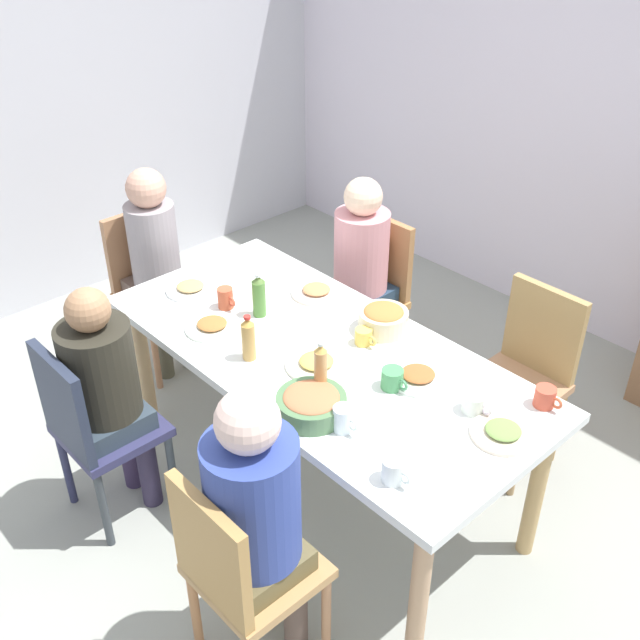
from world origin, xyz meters
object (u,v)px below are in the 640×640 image
object	(u,v)px
cup_2	(364,337)
cup_4	(394,470)
chair_1	(526,368)
bottle_2	(321,372)
plate_1	(316,363)
cup_5	(393,379)
person_0	(359,263)
plate_2	(191,288)
chair_0	(370,288)
person_3	(105,384)
dining_table	(320,365)
bottle_1	(259,296)
cup_1	(545,397)
plate_3	(418,376)
plate_0	(503,432)
plate_4	(316,291)
chair_3	(92,425)
cup_0	(226,298)
person_2	(256,510)
bottle_0	(248,339)
bowl_0	(311,404)
cup_6	(344,419)
person_4	(156,255)
plate_5	(212,326)
chair_2	(238,570)
cup_3	(475,403)
bowl_1	(383,319)
chair_4	(151,281)

from	to	relation	value
cup_2	cup_4	distance (m)	0.82
chair_1	bottle_2	size ratio (longest dim) A/B	3.50
plate_1	cup_5	world-z (taller)	cup_5
cup_2	person_0	bearing A→B (deg)	135.82
cup_2	plate_2	bearing A→B (deg)	-161.69
chair_0	person_3	world-z (taller)	person_3
dining_table	bottle_1	bearing A→B (deg)	-178.11
cup_1	plate_3	bearing A→B (deg)	-152.62
plate_0	dining_table	bearing A→B (deg)	-172.10
person_3	chair_1	bearing A→B (deg)	57.70
cup_4	plate_4	bearing A→B (deg)	149.34
plate_0	cup_2	xyz separation A→B (m)	(-0.76, 0.05, 0.02)
chair_3	cup_0	distance (m)	0.81
person_2	bottle_0	bearing A→B (deg)	143.12
person_2	bowl_0	distance (m)	0.50
plate_1	plate_4	world-z (taller)	same
cup_6	plate_4	bearing A→B (deg)	143.27
plate_0	bottle_1	world-z (taller)	bottle_1
plate_4	cup_5	size ratio (longest dim) A/B	1.93
person_4	cup_4	xyz separation A→B (m)	(2.03, -0.34, 0.09)
plate_2	plate_5	distance (m)	0.36
cup_0	plate_1	bearing A→B (deg)	-0.46
plate_4	cup_6	xyz separation A→B (m)	(0.78, -0.59, 0.04)
bowl_0	cup_2	xyz separation A→B (m)	(-0.19, 0.48, -0.01)
chair_2	cup_3	world-z (taller)	chair_2
cup_5	bottle_1	world-z (taller)	bottle_1
person_2	plate_4	xyz separation A→B (m)	(-0.86, 1.05, 0.04)
bowl_1	plate_4	bearing A→B (deg)	-179.23
chair_1	plate_2	distance (m)	1.63
person_2	cup_2	distance (m)	1.01
chair_2	cup_1	world-z (taller)	chair_2
person_2	cup_1	bearing A→B (deg)	72.60
cup_3	cup_6	bearing A→B (deg)	-120.91
bowl_1	cup_6	size ratio (longest dim) A/B	1.93
person_0	bowl_1	distance (m)	0.74
chair_3	chair_4	distance (m)	1.22
cup_1	cup_5	xyz separation A→B (m)	(-0.47, -0.34, 0.00)
person_0	cup_3	size ratio (longest dim) A/B	9.40
dining_table	cup_4	world-z (taller)	cup_4
person_0	chair_2	size ratio (longest dim) A/B	1.30
person_2	cup_4	world-z (taller)	person_2
chair_4	plate_1	world-z (taller)	chair_4
dining_table	cup_0	distance (m)	0.57
plate_5	bottle_2	xyz separation A→B (m)	(0.68, 0.02, 0.11)
person_2	cup_5	size ratio (longest dim) A/B	9.83
plate_3	cup_6	bearing A→B (deg)	-88.07
chair_2	bowl_1	distance (m)	1.26
plate_3	cup_6	size ratio (longest dim) A/B	2.18
bowl_0	bowl_1	world-z (taller)	bowl_1
person_0	plate_4	size ratio (longest dim) A/B	4.89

